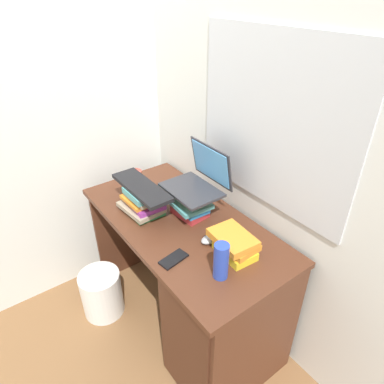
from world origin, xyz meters
TOP-DOWN VIEW (x-y plane):
  - ground_plane at (0.00, 0.00)m, footprint 6.00×6.00m
  - wall_back at (0.00, 0.36)m, footprint 6.00×0.06m
  - wall_left at (-0.77, 0.00)m, footprint 0.05×6.00m
  - desk at (0.31, -0.02)m, footprint 1.25×0.62m
  - book_stack_tall at (-0.02, 0.08)m, footprint 0.22×0.21m
  - book_stack_keyboard_riser at (-0.20, -0.12)m, footprint 0.25×0.20m
  - book_stack_side at (0.36, 0.05)m, footprint 0.23×0.18m
  - laptop at (-0.02, 0.13)m, footprint 0.31×0.27m
  - keyboard at (-0.20, -0.12)m, footprint 0.42×0.15m
  - computer_mouse at (0.22, 0.02)m, footprint 0.06×0.10m
  - mug at (-0.49, -0.01)m, footprint 0.12×0.08m
  - water_bottle at (0.43, -0.09)m, footprint 0.07×0.07m
  - cell_phone at (0.22, -0.20)m, footprint 0.09×0.14m
  - wastebasket at (-0.34, -0.40)m, footprint 0.26×0.26m

SIDE VIEW (x-z plane):
  - ground_plane at x=0.00m, z-range 0.00..0.00m
  - wastebasket at x=-0.34m, z-range 0.00..0.31m
  - desk at x=0.31m, z-range 0.03..0.80m
  - cell_phone at x=0.22m, z-range 0.77..0.78m
  - computer_mouse at x=0.22m, z-range 0.77..0.80m
  - mug at x=-0.49m, z-range 0.77..0.86m
  - book_stack_side at x=0.36m, z-range 0.77..0.88m
  - book_stack_keyboard_riser at x=-0.20m, z-range 0.76..0.91m
  - book_stack_tall at x=-0.02m, z-range 0.77..0.92m
  - water_bottle at x=0.43m, z-range 0.77..0.94m
  - keyboard at x=-0.20m, z-range 0.91..0.93m
  - laptop at x=-0.02m, z-range 0.86..1.09m
  - wall_left at x=-0.77m, z-range 0.00..2.60m
  - wall_back at x=0.00m, z-range 0.00..2.60m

